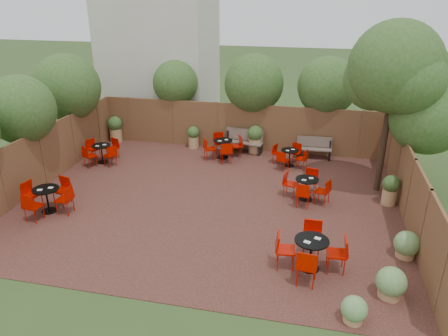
# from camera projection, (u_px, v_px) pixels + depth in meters

# --- Properties ---
(ground) EXTENTS (80.00, 80.00, 0.00)m
(ground) POSITION_uv_depth(u_px,v_px,m) (210.00, 201.00, 13.91)
(ground) COLOR #354F23
(ground) RESTS_ON ground
(courtyard_paving) EXTENTS (12.00, 10.00, 0.02)m
(courtyard_paving) POSITION_uv_depth(u_px,v_px,m) (210.00, 201.00, 13.91)
(courtyard_paving) COLOR #3C1E18
(courtyard_paving) RESTS_ON ground
(fence_back) EXTENTS (12.00, 0.08, 2.00)m
(fence_back) POSITION_uv_depth(u_px,v_px,m) (239.00, 127.00, 18.01)
(fence_back) COLOR brown
(fence_back) RESTS_ON ground
(fence_left) EXTENTS (0.08, 10.00, 2.00)m
(fence_left) POSITION_uv_depth(u_px,v_px,m) (42.00, 158.00, 14.72)
(fence_left) COLOR brown
(fence_left) RESTS_ON ground
(fence_right) EXTENTS (0.08, 10.00, 2.00)m
(fence_right) POSITION_uv_depth(u_px,v_px,m) (410.00, 191.00, 12.32)
(fence_right) COLOR brown
(fence_right) RESTS_ON ground
(neighbour_building) EXTENTS (5.00, 4.00, 8.00)m
(neighbour_building) POSITION_uv_depth(u_px,v_px,m) (160.00, 43.00, 20.43)
(neighbour_building) COLOR beige
(neighbour_building) RESTS_ON ground
(overhang_foliage) EXTENTS (15.74, 10.61, 2.65)m
(overhang_foliage) POSITION_uv_depth(u_px,v_px,m) (188.00, 96.00, 15.76)
(overhang_foliage) COLOR #2E521A
(overhang_foliage) RESTS_ON ground
(courtyard_tree) EXTENTS (2.95, 2.88, 5.62)m
(courtyard_tree) POSITION_uv_depth(u_px,v_px,m) (394.00, 73.00, 13.07)
(courtyard_tree) COLOR black
(courtyard_tree) RESTS_ON courtyard_paving
(park_bench_left) EXTENTS (1.64, 0.71, 0.99)m
(park_bench_left) POSITION_uv_depth(u_px,v_px,m) (244.00, 141.00, 17.81)
(park_bench_left) COLOR brown
(park_bench_left) RESTS_ON courtyard_paving
(park_bench_right) EXTENTS (1.41, 0.52, 0.86)m
(park_bench_right) POSITION_uv_depth(u_px,v_px,m) (314.00, 147.00, 17.24)
(park_bench_right) COLOR brown
(park_bench_right) RESTS_ON courtyard_paving
(bistro_tables) EXTENTS (9.91, 8.44, 0.95)m
(bistro_tables) POSITION_uv_depth(u_px,v_px,m) (207.00, 181.00, 14.24)
(bistro_tables) COLOR black
(bistro_tables) RESTS_ON courtyard_paving
(planters) EXTENTS (11.81, 4.28, 1.17)m
(planters) POSITION_uv_depth(u_px,v_px,m) (216.00, 142.00, 17.40)
(planters) COLOR tan
(planters) RESTS_ON courtyard_paving
(low_shrubs) EXTENTS (2.05, 3.30, 0.74)m
(low_shrubs) POSITION_uv_depth(u_px,v_px,m) (391.00, 272.00, 9.84)
(low_shrubs) COLOR tan
(low_shrubs) RESTS_ON courtyard_paving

